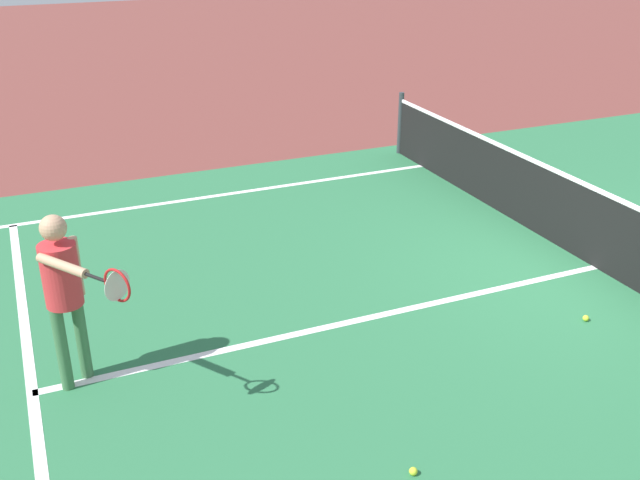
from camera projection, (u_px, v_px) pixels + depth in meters
ground_plane at (595, 267)px, 8.83m from camera, size 60.00×60.00×0.00m
court_surface_inbounds at (595, 267)px, 8.83m from camera, size 10.62×24.40×0.00m
line_sideline_left at (48, 220)px, 10.14m from camera, size 0.10×11.89×0.01m
line_service_near at (32, 393)px, 6.54m from camera, size 8.22×0.10×0.01m
line_center_service at (356, 321)px, 7.68m from camera, size 0.10×6.40×0.01m
net at (602, 230)px, 8.62m from camera, size 9.88×0.09×1.07m
player_near at (64, 284)px, 6.26m from camera, size 1.13×0.64×1.65m
tennis_ball_near_net at (586, 318)px, 7.67m from camera, size 0.07×0.07×0.07m
tennis_ball_mid_court at (413, 471)px, 5.59m from camera, size 0.07×0.07×0.07m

